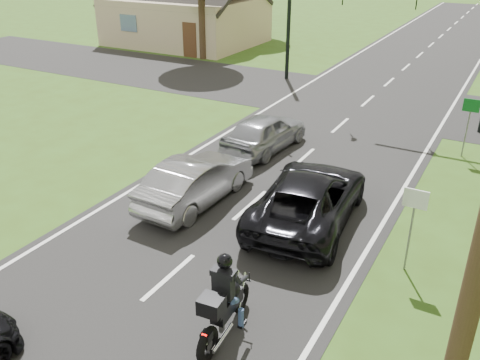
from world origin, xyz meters
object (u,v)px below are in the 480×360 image
at_px(motorcycle_rider, 223,306).
at_px(sign_green, 470,114).
at_px(sign_white, 414,211).
at_px(silver_sedan, 196,180).
at_px(silver_suv, 265,132).
at_px(traffic_signal, 450,23).
at_px(dark_suv, 309,197).

distance_m(motorcycle_rider, sign_green, 12.35).
bearing_deg(sign_white, silver_sedan, 175.94).
distance_m(silver_suv, traffic_signal, 8.44).
height_order(silver_suv, traffic_signal, traffic_signal).
relative_size(dark_suv, sign_white, 2.43).
height_order(motorcycle_rider, sign_white, sign_white).
bearing_deg(silver_suv, traffic_signal, -124.76).
bearing_deg(sign_green, silver_suv, -155.70).
distance_m(silver_sedan, traffic_signal, 12.13).
relative_size(traffic_signal, sign_green, 3.00).
height_order(motorcycle_rider, silver_sedan, motorcycle_rider).
relative_size(motorcycle_rider, silver_suv, 0.54).
relative_size(silver_suv, sign_white, 1.91).
bearing_deg(motorcycle_rider, traffic_signal, 80.41).
distance_m(motorcycle_rider, traffic_signal, 15.44).
bearing_deg(dark_suv, silver_sedan, 4.06).
bearing_deg(traffic_signal, sign_white, -82.95).
xyz_separation_m(silver_sedan, sign_white, (6.20, -0.44, 0.89)).
height_order(dark_suv, sign_white, sign_white).
distance_m(sign_white, sign_green, 8.00).
height_order(silver_sedan, silver_suv, silver_sedan).
xyz_separation_m(dark_suv, sign_green, (3.09, 6.98, 0.87)).
bearing_deg(silver_sedan, dark_suv, -168.32).
xyz_separation_m(motorcycle_rider, sign_white, (2.61, 3.99, 0.86)).
bearing_deg(sign_green, motorcycle_rider, -103.20).
relative_size(sign_white, sign_green, 1.00).
bearing_deg(silver_sedan, silver_suv, -87.29).
distance_m(motorcycle_rider, silver_sedan, 5.70).
height_order(dark_suv, silver_suv, dark_suv).
xyz_separation_m(motorcycle_rider, sign_green, (2.81, 11.99, 0.86)).
height_order(silver_sedan, traffic_signal, traffic_signal).
bearing_deg(silver_suv, motorcycle_rider, 116.85).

